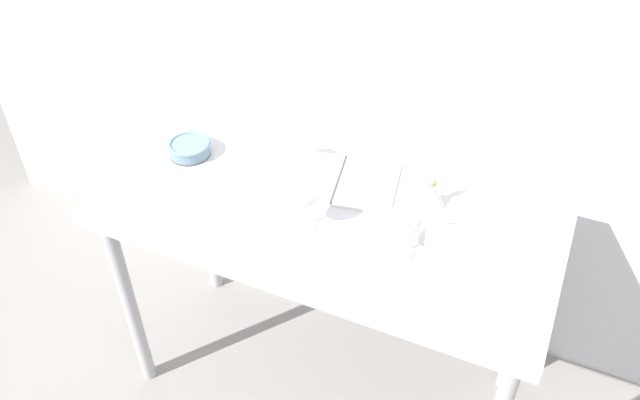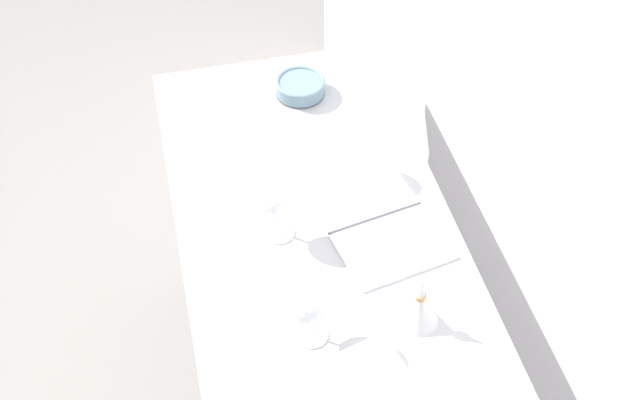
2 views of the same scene
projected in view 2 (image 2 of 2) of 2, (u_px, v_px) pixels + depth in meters
back_wall at (551, 69)px, 1.67m from camera, size 3.80×0.04×2.60m
steel_counter at (319, 264)px, 1.96m from camera, size 1.40×0.65×0.90m
wine_glass_near_center at (278, 199)px, 1.80m from camera, size 0.09×0.09×0.17m
wine_glass_far_left at (342, 130)px, 1.95m from camera, size 0.08×0.08×0.17m
wine_glass_near_right at (311, 303)px, 1.61m from camera, size 0.10×0.10×0.17m
open_notebook at (375, 219)px, 1.91m from camera, size 0.40×0.31×0.01m
tasting_sheet_upper at (358, 388)px, 1.60m from camera, size 0.23×0.26×0.00m
tasting_bowl at (300, 86)px, 2.22m from camera, size 0.14×0.14×0.05m
decanter_funnel at (419, 309)px, 1.69m from camera, size 0.09×0.09×0.13m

